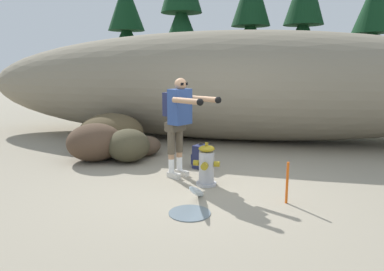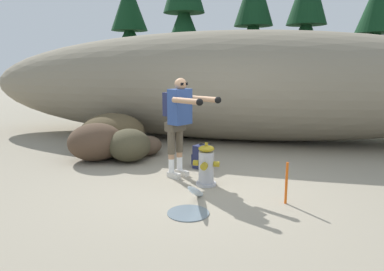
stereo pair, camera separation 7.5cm
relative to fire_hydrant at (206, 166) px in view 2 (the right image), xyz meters
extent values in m
cube|color=gray|center=(-0.14, -0.03, -0.34)|extent=(56.00, 56.00, 0.04)
ellipsoid|color=gray|center=(-0.14, 3.89, 1.07)|extent=(13.89, 3.20, 2.79)
cylinder|color=#B2B2B7|center=(0.00, 0.00, -0.30)|extent=(0.33, 0.33, 0.04)
cylinder|color=#B2B2B7|center=(0.00, 0.00, -0.02)|extent=(0.25, 0.25, 0.52)
ellipsoid|color=#9E8419|center=(0.00, 0.00, 0.28)|extent=(0.26, 0.26, 0.10)
cylinder|color=#9E8419|center=(0.00, 0.00, 0.36)|extent=(0.06, 0.06, 0.05)
cylinder|color=#9E8419|center=(-0.17, 0.00, 0.04)|extent=(0.09, 0.09, 0.09)
cylinder|color=#9E8419|center=(0.17, 0.00, 0.04)|extent=(0.09, 0.09, 0.09)
cylinder|color=#9E8419|center=(0.00, -0.16, 0.04)|extent=(0.11, 0.09, 0.11)
ellipsoid|color=silver|center=(0.00, -0.68, -0.21)|extent=(0.10, 1.06, 0.59)
cylinder|color=slate|center=(0.00, -1.19, -0.32)|extent=(0.56, 0.56, 0.01)
cube|color=beige|center=(-0.52, 0.41, -0.28)|extent=(0.28, 0.21, 0.09)
cylinder|color=white|center=(-0.57, 0.44, -0.11)|extent=(0.10, 0.10, 0.24)
cylinder|color=tan|center=(-0.57, 0.44, 0.05)|extent=(0.10, 0.10, 0.09)
cylinder|color=brown|center=(-0.57, 0.44, 0.31)|extent=(0.13, 0.13, 0.42)
cube|color=beige|center=(-0.61, 0.24, -0.28)|extent=(0.28, 0.21, 0.09)
cylinder|color=white|center=(-0.67, 0.27, -0.11)|extent=(0.10, 0.10, 0.24)
cylinder|color=tan|center=(-0.67, 0.27, 0.05)|extent=(0.10, 0.10, 0.09)
cylinder|color=brown|center=(-0.67, 0.27, 0.31)|extent=(0.13, 0.13, 0.42)
cube|color=brown|center=(-0.62, 0.35, 0.57)|extent=(0.33, 0.38, 0.16)
cube|color=#2D4784|center=(-0.52, 0.30, 0.91)|extent=(0.39, 0.43, 0.59)
cube|color=#23284C|center=(-0.69, 0.39, 0.94)|extent=(0.28, 0.32, 0.40)
sphere|color=tan|center=(-0.50, 0.29, 1.29)|extent=(0.20, 0.20, 0.20)
cube|color=black|center=(-0.42, 0.24, 1.30)|extent=(0.09, 0.14, 0.04)
cylinder|color=tan|center=(-0.09, 0.31, 1.05)|extent=(0.55, 0.36, 0.09)
sphere|color=black|center=(0.15, 0.17, 1.05)|extent=(0.11, 0.11, 0.11)
cylinder|color=tan|center=(-0.30, -0.08, 1.05)|extent=(0.55, 0.36, 0.09)
sphere|color=black|center=(-0.07, -0.21, 1.05)|extent=(0.11, 0.11, 0.11)
cube|color=#23284C|center=(-0.29, 0.97, -0.10)|extent=(0.30, 0.36, 0.44)
cube|color=#23284C|center=(-0.41, 1.02, -0.17)|extent=(0.14, 0.22, 0.20)
torus|color=black|center=(-0.29, 0.97, 0.14)|extent=(0.10, 0.10, 0.02)
cube|color=black|center=(-0.22, 0.85, -0.10)|extent=(0.05, 0.06, 0.37)
cube|color=black|center=(-0.15, 1.00, -0.10)|extent=(0.05, 0.06, 0.37)
ellipsoid|color=#4D4029|center=(-2.56, 1.92, 0.10)|extent=(1.72, 1.67, 0.85)
ellipsoid|color=#4B3829|center=(-2.49, 1.01, 0.06)|extent=(1.53, 1.53, 0.76)
ellipsoid|color=#4B3A2C|center=(-1.64, 1.63, -0.11)|extent=(0.77, 0.87, 0.42)
ellipsoid|color=#443E2A|center=(-1.80, 1.08, 0.01)|extent=(1.20, 1.21, 0.66)
cylinder|color=#47331E|center=(-4.96, 8.71, 0.32)|extent=(0.27, 0.27, 1.27)
cone|color=#0F3319|center=(-4.96, 8.71, 2.16)|extent=(2.28, 2.28, 2.42)
cone|color=#0F3319|center=(-4.96, 8.71, 3.98)|extent=(1.48, 1.48, 2.02)
cylinder|color=#47331E|center=(-2.32, 7.44, 0.35)|extent=(0.27, 0.27, 1.34)
cone|color=#0F3319|center=(-2.32, 7.44, 2.45)|extent=(2.26, 2.26, 2.88)
cylinder|color=#47331E|center=(0.07, 8.21, 0.23)|extent=(0.26, 0.26, 1.10)
cone|color=#0F3319|center=(0.07, 8.21, 2.10)|extent=(2.17, 2.17, 2.64)
cylinder|color=#47331E|center=(1.89, 8.06, 0.21)|extent=(0.25, 0.25, 1.07)
cone|color=#0F3319|center=(1.89, 8.06, 2.08)|extent=(2.12, 2.12, 2.65)
cylinder|color=#47331E|center=(4.02, 7.62, 0.24)|extent=(0.24, 0.24, 1.13)
cone|color=#0F3319|center=(4.02, 7.62, 1.89)|extent=(1.96, 1.96, 2.17)
cone|color=#0F3319|center=(4.02, 7.62, 3.52)|extent=(1.27, 1.27, 1.80)
cylinder|color=slate|center=(5.54, 12.85, 2.59)|extent=(1.07, 1.07, 5.86)
cylinder|color=#E55914|center=(1.25, -0.52, -0.02)|extent=(0.04, 0.04, 0.60)
camera|label=1|loc=(1.03, -5.55, 1.61)|focal=33.83mm
camera|label=2|loc=(1.10, -5.53, 1.61)|focal=33.83mm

